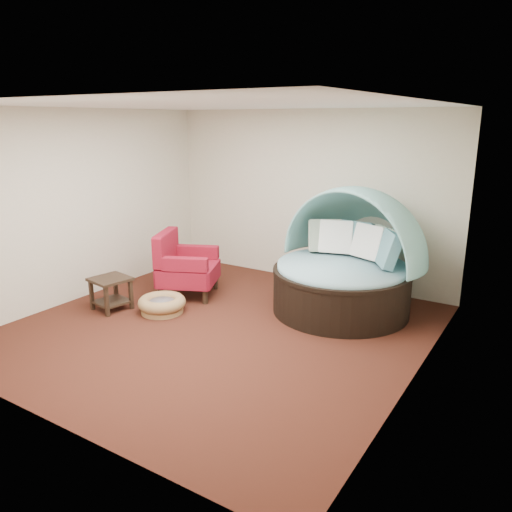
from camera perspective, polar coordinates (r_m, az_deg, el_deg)
The scene contains 10 objects.
floor at distance 6.60m, azimuth -4.19°, elevation -8.24°, with size 5.00×5.00×0.00m, color #472114.
wall_back at distance 8.29m, azimuth 5.94°, elevation 6.69°, with size 5.00×5.00×0.00m, color beige.
wall_front at distance 4.49m, azimuth -23.77°, elevation -2.02°, with size 5.00×5.00×0.00m, color beige.
wall_left at distance 7.90m, azimuth -19.26°, elevation 5.49°, with size 5.00×5.00×0.00m, color beige.
wall_right at distance 5.13m, azimuth 18.62°, elevation 0.57°, with size 5.00×5.00×0.00m, color beige.
ceiling at distance 6.05m, azimuth -4.73°, elevation 16.84°, with size 5.00×5.00×0.00m, color white.
canopy_daybed at distance 7.08m, azimuth 10.40°, elevation 0.19°, with size 2.32×2.27×1.76m.
pet_basket at distance 7.18m, azimuth -10.69°, elevation -5.43°, with size 0.82×0.82×0.23m.
red_armchair at distance 7.73m, azimuth -8.22°, elevation -1.17°, with size 1.12×1.12×1.00m.
side_table at distance 7.41m, azimuth -16.25°, elevation -3.65°, with size 0.57×0.57×0.47m.
Camera 1 is at (3.61, -4.85, 2.64)m, focal length 35.00 mm.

